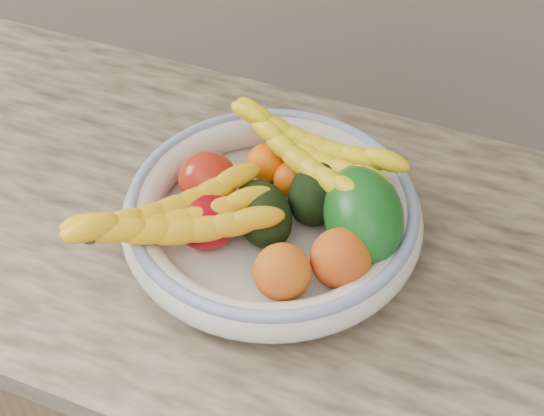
{
  "coord_description": "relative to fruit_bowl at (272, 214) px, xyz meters",
  "views": [
    {
      "loc": [
        0.26,
        1.03,
        1.66
      ],
      "look_at": [
        0.0,
        1.66,
        0.96
      ],
      "focal_mm": 50.0,
      "sensor_mm": 36.0,
      "label": 1
    }
  ],
  "objects": [
    {
      "name": "clementine_back_left",
      "position": [
        -0.04,
        0.08,
        0.01
      ],
      "size": [
        0.06,
        0.06,
        0.05
      ],
      "primitive_type": "ellipsoid",
      "rotation": [
        0.0,
        0.0,
        0.02
      ],
      "color": "orange",
      "rests_on": "fruit_bowl"
    },
    {
      "name": "avocado_right",
      "position": [
        0.05,
        0.05,
        0.02
      ],
      "size": [
        0.09,
        0.12,
        0.08
      ],
      "primitive_type": "ellipsoid",
      "rotation": [
        0.0,
        0.0,
        -0.1
      ],
      "color": "black",
      "rests_on": "fruit_bowl"
    },
    {
      "name": "peach_right",
      "position": [
        0.11,
        -0.05,
        0.02
      ],
      "size": [
        0.08,
        0.08,
        0.07
      ],
      "primitive_type": "ellipsoid",
      "rotation": [
        0.0,
        0.0,
        -0.04
      ],
      "color": "orange",
      "rests_on": "fruit_bowl"
    },
    {
      "name": "clementine_back_right",
      "position": [
        0.03,
        0.11,
        0.01
      ],
      "size": [
        0.05,
        0.05,
        0.05
      ],
      "primitive_type": "ellipsoid",
      "rotation": [
        0.0,
        0.0,
        -0.06
      ],
      "color": "#DC5B04",
      "rests_on": "fruit_bowl"
    },
    {
      "name": "clementine_back_mid",
      "position": [
        0.0,
        0.07,
        0.01
      ],
      "size": [
        0.06,
        0.06,
        0.05
      ],
      "primitive_type": "ellipsoid",
      "rotation": [
        0.0,
        0.0,
        -0.21
      ],
      "color": "#DA5404",
      "rests_on": "fruit_bowl"
    },
    {
      "name": "kitchen_counter",
      "position": [
        0.0,
        0.03,
        -0.48
      ],
      "size": [
        2.44,
        0.66,
        1.4
      ],
      "color": "brown",
      "rests_on": "ground"
    },
    {
      "name": "banana_bunch_front",
      "position": [
        -0.09,
        -0.09,
        0.03
      ],
      "size": [
        0.28,
        0.27,
        0.08
      ],
      "primitive_type": null,
      "rotation": [
        0.0,
        0.0,
        0.75
      ],
      "color": "yellow",
      "rests_on": "fruit_bowl"
    },
    {
      "name": "avocado_center",
      "position": [
        -0.01,
        -0.02,
        0.02
      ],
      "size": [
        0.12,
        0.13,
        0.07
      ],
      "primitive_type": "ellipsoid",
      "rotation": [
        0.0,
        0.0,
        0.72
      ],
      "color": "black",
      "rests_on": "fruit_bowl"
    },
    {
      "name": "tomato_left",
      "position": [
        -0.1,
        0.02,
        0.01
      ],
      "size": [
        0.08,
        0.08,
        0.07
      ],
      "primitive_type": "ellipsoid",
      "rotation": [
        0.0,
        0.0,
        -0.07
      ],
      "color": "#B12011",
      "rests_on": "fruit_bowl"
    },
    {
      "name": "tomato_near_left",
      "position": [
        -0.07,
        -0.05,
        0.01
      ],
      "size": [
        0.1,
        0.1,
        0.07
      ],
      "primitive_type": "ellipsoid",
      "rotation": [
        0.0,
        0.0,
        0.31
      ],
      "color": "#9F030E",
      "rests_on": "fruit_bowl"
    },
    {
      "name": "green_mango",
      "position": [
        0.11,
        0.02,
        0.03
      ],
      "size": [
        0.18,
        0.19,
        0.13
      ],
      "primitive_type": "ellipsoid",
      "rotation": [
        0.0,
        0.31,
        0.55
      ],
      "color": "#0F5015",
      "rests_on": "fruit_bowl"
    },
    {
      "name": "fruit_bowl",
      "position": [
        0.0,
        0.0,
        0.0
      ],
      "size": [
        0.39,
        0.39,
        0.08
      ],
      "color": "silver",
      "rests_on": "kitchen_counter"
    },
    {
      "name": "banana_bunch_back",
      "position": [
        0.02,
        0.08,
        0.04
      ],
      "size": [
        0.29,
        0.19,
        0.08
      ],
      "primitive_type": null,
      "rotation": [
        0.0,
        0.0,
        -0.32
      ],
      "color": "yellow",
      "rests_on": "fruit_bowl"
    },
    {
      "name": "peach_front",
      "position": [
        0.05,
        -0.1,
        0.02
      ],
      "size": [
        0.08,
        0.08,
        0.07
      ],
      "primitive_type": "ellipsoid",
      "rotation": [
        0.0,
        0.0,
        -0.14
      ],
      "color": "orange",
      "rests_on": "fruit_bowl"
    }
  ]
}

